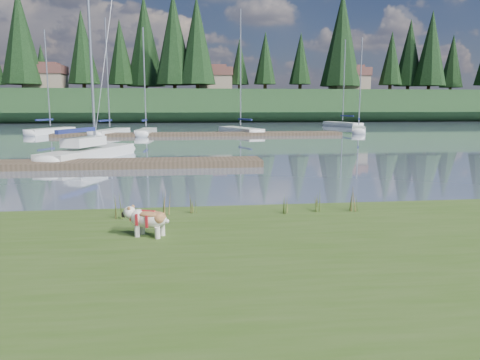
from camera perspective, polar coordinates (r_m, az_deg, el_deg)
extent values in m
plane|color=slate|center=(42.85, -7.52, 5.34)|extent=(200.00, 200.00, 0.00)
cube|color=#364E1C|center=(7.27, -9.64, -12.30)|extent=(60.00, 9.00, 0.35)
cube|color=#1A3319|center=(85.76, -7.34, 8.90)|extent=(200.00, 20.00, 5.00)
cylinder|color=silver|center=(9.08, -12.44, -6.13)|extent=(0.10, 0.10, 0.21)
cylinder|color=silver|center=(9.26, -11.82, -5.81)|extent=(0.10, 0.10, 0.21)
cylinder|color=silver|center=(8.90, -10.02, -6.38)|extent=(0.10, 0.10, 0.21)
cylinder|color=silver|center=(9.08, -9.45, -6.05)|extent=(0.10, 0.10, 0.21)
ellipsoid|color=silver|center=(9.02, -10.92, -4.74)|extent=(0.78, 0.59, 0.33)
ellipsoid|color=#9A643A|center=(8.99, -10.94, -4.09)|extent=(0.57, 0.49, 0.12)
ellipsoid|color=silver|center=(9.19, -13.30, -3.89)|extent=(0.32, 0.33, 0.24)
cube|color=black|center=(9.25, -13.87, -4.09)|extent=(0.11, 0.14, 0.09)
cube|color=silver|center=(25.58, -17.92, 2.91)|extent=(4.00, 6.96, 0.70)
ellipsoid|color=silver|center=(28.51, -14.20, 3.67)|extent=(2.09, 2.30, 0.70)
cylinder|color=silver|center=(26.17, -17.80, 15.75)|extent=(0.14, 0.14, 10.41)
cube|color=navy|center=(24.63, -19.35, 5.72)|extent=(1.35, 2.97, 0.20)
cube|color=silver|center=(25.19, -18.48, 4.46)|extent=(1.94, 2.73, 0.45)
cube|color=#4C3D2C|center=(22.35, -18.23, 1.86)|extent=(16.00, 2.00, 0.30)
cube|color=#4C3D2C|center=(42.87, -4.84, 5.59)|extent=(26.00, 2.20, 0.30)
cube|color=silver|center=(48.79, -22.07, 5.47)|extent=(3.58, 5.92, 0.70)
ellipsoid|color=silver|center=(51.12, -20.02, 5.72)|extent=(1.82, 1.98, 0.70)
cylinder|color=silver|center=(48.78, -22.44, 11.37)|extent=(0.12, 0.12, 8.91)
cube|color=navy|center=(48.12, -22.76, 6.79)|extent=(1.12, 2.22, 0.20)
cube|color=silver|center=(44.96, -15.56, 5.54)|extent=(3.05, 6.33, 0.70)
ellipsoid|color=silver|center=(47.78, -14.03, 5.80)|extent=(1.76, 1.99, 0.70)
cylinder|color=silver|center=(44.97, -15.87, 12.43)|extent=(0.12, 0.12, 9.66)
cube|color=navy|center=(44.14, -16.08, 6.99)|extent=(0.87, 2.42, 0.20)
cube|color=silver|center=(44.73, -11.36, 5.68)|extent=(1.68, 5.73, 0.70)
ellipsoid|color=silver|center=(47.53, -10.87, 5.89)|extent=(1.34, 1.63, 0.70)
cylinder|color=silver|center=(44.72, -11.57, 12.12)|extent=(0.12, 0.12, 8.90)
cube|color=navy|center=(43.92, -11.56, 7.15)|extent=(0.36, 2.26, 0.20)
cube|color=silver|center=(46.51, 0.07, 5.98)|extent=(3.83, 7.31, 0.70)
ellipsoid|color=silver|center=(49.76, -1.73, 6.19)|extent=(2.10, 2.35, 0.70)
cylinder|color=silver|center=(46.57, 0.07, 13.48)|extent=(0.12, 0.12, 11.01)
cube|color=navy|center=(45.58, 0.60, 7.40)|extent=(1.10, 2.76, 0.20)
cube|color=silver|center=(49.31, 14.25, 5.89)|extent=(3.13, 5.65, 0.70)
ellipsoid|color=silver|center=(52.09, 14.22, 6.05)|extent=(1.67, 1.85, 0.70)
cylinder|color=silver|center=(49.29, 14.48, 11.54)|extent=(0.12, 0.12, 8.58)
cube|color=navy|center=(48.50, 14.31, 7.23)|extent=(0.96, 2.14, 0.20)
cube|color=silver|center=(62.21, 12.39, 6.58)|extent=(3.28, 6.93, 0.70)
ellipsoid|color=silver|center=(65.02, 10.68, 6.74)|extent=(1.91, 2.17, 0.70)
cylinder|color=silver|center=(62.23, 12.57, 11.76)|extent=(0.12, 0.12, 10.09)
cube|color=navy|center=(61.42, 12.92, 7.63)|extent=(0.91, 2.65, 0.20)
cone|color=#475B23|center=(10.80, -9.35, -2.78)|extent=(0.03, 0.03, 0.51)
cone|color=brown|center=(10.73, -8.77, -3.11)|extent=(0.03, 0.03, 0.41)
cone|color=#475B23|center=(10.82, -9.03, -2.61)|extent=(0.03, 0.03, 0.56)
cone|color=brown|center=(10.78, -8.60, -3.20)|extent=(0.03, 0.03, 0.36)
cone|color=#475B23|center=(10.72, -9.26, -3.00)|extent=(0.03, 0.03, 0.46)
cone|color=#475B23|center=(10.84, -5.87, -2.78)|extent=(0.03, 0.03, 0.46)
cone|color=brown|center=(10.78, -5.28, -3.09)|extent=(0.03, 0.03, 0.37)
cone|color=#475B23|center=(10.87, -5.56, -2.62)|extent=(0.03, 0.03, 0.51)
cone|color=brown|center=(10.83, -5.12, -3.16)|extent=(0.03, 0.03, 0.33)
cone|color=#475B23|center=(10.77, -5.76, -2.99)|extent=(0.03, 0.03, 0.42)
cone|color=#475B23|center=(11.06, 9.24, -2.53)|extent=(0.03, 0.03, 0.50)
cone|color=brown|center=(11.03, 9.88, -2.84)|extent=(0.03, 0.03, 0.40)
cone|color=#475B23|center=(11.10, 9.50, -2.36)|extent=(0.03, 0.03, 0.55)
cone|color=brown|center=(11.08, 9.97, -2.91)|extent=(0.03, 0.03, 0.35)
cone|color=#475B23|center=(10.99, 9.45, -2.74)|extent=(0.03, 0.03, 0.45)
cone|color=#475B23|center=(10.57, -14.82, -3.04)|extent=(0.03, 0.03, 0.57)
cone|color=brown|center=(10.50, -14.26, -3.42)|extent=(0.03, 0.03, 0.46)
cone|color=#475B23|center=(10.59, -14.48, -2.85)|extent=(0.03, 0.03, 0.63)
cone|color=brown|center=(10.54, -14.07, -3.53)|extent=(0.03, 0.03, 0.40)
cone|color=#475B23|center=(10.50, -14.77, -3.29)|extent=(0.03, 0.03, 0.52)
cone|color=#475B23|center=(10.77, 5.19, -2.94)|extent=(0.03, 0.03, 0.43)
cone|color=brown|center=(10.73, 5.84, -3.23)|extent=(0.03, 0.03, 0.35)
cone|color=#475B23|center=(10.80, 5.47, -2.79)|extent=(0.03, 0.03, 0.48)
cone|color=brown|center=(10.78, 5.95, -3.29)|extent=(0.03, 0.03, 0.30)
cone|color=#475B23|center=(10.70, 5.39, -3.14)|extent=(0.03, 0.03, 0.39)
cone|color=#475B23|center=(11.24, 13.28, -2.27)|extent=(0.03, 0.03, 0.57)
cone|color=brown|center=(11.23, 13.92, -2.61)|extent=(0.03, 0.03, 0.46)
cone|color=#475B23|center=(11.29, 13.52, -2.09)|extent=(0.03, 0.03, 0.63)
cone|color=brown|center=(11.28, 13.98, -2.71)|extent=(0.03, 0.03, 0.40)
cone|color=#475B23|center=(11.18, 13.51, -2.49)|extent=(0.03, 0.03, 0.51)
cube|color=#33281C|center=(11.50, -8.66, -4.76)|extent=(60.00, 0.50, 0.14)
cylinder|color=#382619|center=(84.71, -24.87, 10.44)|extent=(0.60, 0.60, 1.80)
cone|color=black|center=(85.33, -25.23, 15.57)|extent=(6.60, 6.60, 15.00)
cylinder|color=#382619|center=(85.45, -14.24, 10.98)|extent=(0.60, 0.60, 1.80)
cone|color=black|center=(85.86, -14.40, 14.88)|extent=(4.84, 4.84, 11.00)
cylinder|color=#382619|center=(78.86, -5.19, 11.39)|extent=(0.60, 0.60, 1.80)
cone|color=black|center=(79.47, -5.27, 16.58)|extent=(6.16, 6.16, 14.00)
cylinder|color=#382619|center=(84.10, 3.08, 11.28)|extent=(0.60, 0.60, 1.80)
cone|color=black|center=(84.43, 3.10, 14.63)|extent=(3.96, 3.96, 9.00)
cylinder|color=#382619|center=(85.41, 12.10, 11.06)|extent=(0.60, 0.60, 1.80)
cone|color=black|center=(86.09, 12.29, 16.45)|extent=(7.04, 7.04, 16.00)
cylinder|color=#382619|center=(93.59, 19.76, 10.55)|extent=(0.60, 0.60, 1.80)
cone|color=black|center=(94.00, 19.97, 14.38)|extent=(5.28, 5.28, 12.00)
cube|color=gray|center=(85.80, -22.54, 10.89)|extent=(6.00, 5.00, 2.80)
cube|color=brown|center=(85.92, -22.63, 12.29)|extent=(6.30, 5.30, 1.40)
cube|color=brown|center=(85.97, -22.66, 12.82)|extent=(4.20, 3.60, 0.70)
cube|color=gray|center=(84.02, -3.23, 11.62)|extent=(6.00, 5.00, 2.80)
cube|color=brown|center=(84.14, -3.24, 13.05)|extent=(6.30, 5.30, 1.40)
cube|color=brown|center=(84.20, -3.24, 13.59)|extent=(4.20, 3.60, 0.70)
cube|color=gray|center=(87.04, 13.16, 11.31)|extent=(6.00, 5.00, 2.80)
cube|color=brown|center=(87.15, 13.21, 12.69)|extent=(6.30, 5.30, 1.40)
cube|color=brown|center=(87.20, 13.23, 13.21)|extent=(4.20, 3.60, 0.70)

